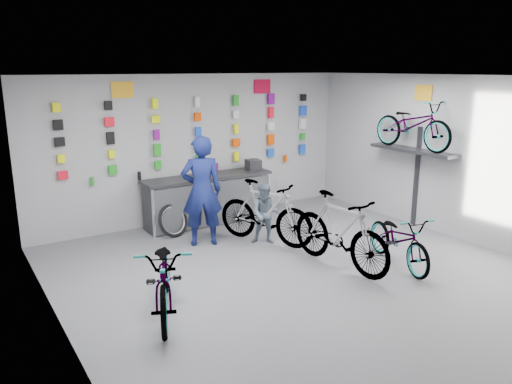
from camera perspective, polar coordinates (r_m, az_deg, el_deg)
floor at (r=7.60m, az=7.17°, el=-10.33°), size 8.00×8.00×0.00m
ceiling at (r=6.93m, az=7.95°, el=12.89°), size 8.00×8.00×0.00m
wall_back at (r=10.44m, az=-6.75°, el=5.01°), size 7.00×0.00×7.00m
wall_left at (r=5.61m, az=-21.07°, el=-3.75°), size 0.00×8.00×8.00m
wall_right at (r=9.71m, az=23.60°, el=3.25°), size 0.00×8.00×8.00m
counter at (r=10.24m, az=-5.46°, el=-0.92°), size 2.70×0.66×1.00m
merch_wall at (r=10.39m, az=-6.01°, el=6.62°), size 5.57×0.08×1.56m
wall_bracket at (r=10.29m, az=17.53°, el=4.12°), size 0.39×1.90×2.00m
sign_left at (r=9.74m, az=-15.01°, el=11.22°), size 0.42×0.02×0.30m
sign_right at (r=11.09m, az=0.72°, el=11.97°), size 0.42×0.02×0.30m
sign_side at (r=10.28m, az=18.58°, el=10.70°), size 0.02×0.40×0.30m
bike_left at (r=6.62m, az=-10.34°, el=-9.45°), size 1.38×2.05×1.02m
bike_center at (r=8.03m, az=9.55°, el=-4.45°), size 0.76×2.05×1.20m
bike_right at (r=8.37m, az=16.03°, el=-5.19°), size 1.02×1.78×0.88m
bike_service at (r=9.03m, az=1.07°, el=-2.32°), size 1.34×1.97×1.16m
bike_wall at (r=10.15m, az=17.49°, el=7.36°), size 0.63×1.80×0.95m
clerk at (r=8.89m, az=-6.22°, el=0.11°), size 0.84×0.69×1.99m
customer at (r=9.00m, az=1.14°, el=-2.52°), size 0.69×0.66×1.11m
spare_wheel at (r=9.59m, az=-9.44°, el=-3.21°), size 0.71×0.45×0.64m
register at (r=10.64m, az=-0.32°, el=3.15°), size 0.32×0.34×0.22m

